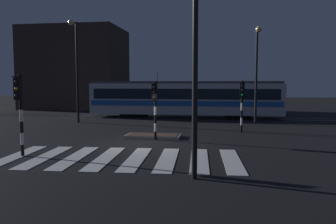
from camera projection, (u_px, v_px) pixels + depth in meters
ground_plane at (139, 144)px, 16.92m from camera, size 120.00×120.00×0.00m
rail_near at (173, 118)px, 29.46m from camera, size 80.00×0.12×0.03m
rail_far at (175, 117)px, 30.87m from camera, size 80.00×0.12×0.03m
crosswalk_zebra at (121, 158)px, 13.74m from camera, size 9.92×4.94×0.02m
traffic_island at (153, 136)px, 19.09m from camera, size 3.10×1.40×0.18m
traffic_light_median_centre at (155, 101)px, 18.04m from camera, size 0.36×0.42×3.19m
traffic_light_corner_near_left at (19, 103)px, 13.95m from camera, size 0.36×0.42×3.45m
traffic_light_corner_far_right at (242, 98)px, 20.73m from camera, size 0.36×0.42×3.24m
street_lamp_trackside_right at (257, 63)px, 25.08m from camera, size 0.44×1.21×7.18m
street_lamp_trackside_left at (76, 60)px, 25.68m from camera, size 0.44×1.21×7.78m
street_lamp_near_kerb at (195, 30)px, 10.22m from camera, size 0.44×1.21×7.43m
tram at (185, 98)px, 29.87m from camera, size 17.02×2.58×4.15m
building_backdrop at (76, 69)px, 40.95m from camera, size 11.24×8.00×9.63m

